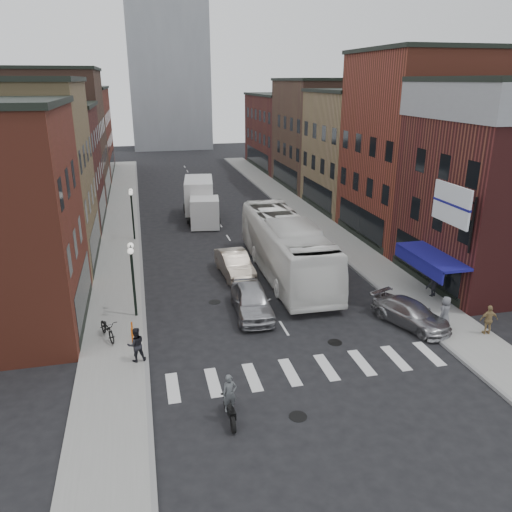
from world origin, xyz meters
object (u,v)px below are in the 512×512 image
Objects in this scene: parked_bicycle at (107,329)px; ped_right_a at (433,283)px; sedan_left_near at (252,300)px; sedan_left_far at (235,264)px; billboard_sign at (453,206)px; transit_bus at (286,247)px; streetlamp_near at (132,267)px; bike_rack at (132,332)px; ped_left_solo at (136,345)px; streetlamp_far at (132,205)px; ped_right_b at (489,320)px; motorcycle_rider at (230,400)px; curb_car at (411,314)px; box_truck at (201,201)px; ped_right_c at (445,312)px.

ped_right_a is (18.28, 0.89, 0.30)m from parked_bicycle.
sedan_left_near is 10.77m from ped_right_a.
billboard_sign is at bearing -44.49° from sedan_left_far.
streetlamp_near is at bearing -154.83° from transit_bus.
bike_rack is (-0.20, -2.70, -2.36)m from streetlamp_near.
sedan_left_far is 2.99× the size of ped_left_solo.
streetlamp_far reaches higher than ped_right_b.
curb_car is at bearing 23.43° from motorcycle_rider.
billboard_sign is 1.86× the size of motorcycle_rider.
ped_left_solo is at bearing -135.85° from transit_bus.
motorcycle_rider is 14.11m from ped_right_b.
sedan_left_far is at bearing -36.04° from ped_right_b.
box_truck reaches higher than curb_car.
streetlamp_near is 1.00× the size of streetlamp_far.
box_truck is 4.23× the size of motorcycle_rider.
transit_bus is at bearing -84.86° from ped_right_c.
ped_right_a is at bearing 1.49° from sedan_left_near.
ped_right_b is (10.85, -5.15, 0.09)m from sedan_left_near.
billboard_sign is 25.07m from box_truck.
curb_car is 15.38m from parked_bicycle.
box_truck is 24.54m from ped_left_solo.
transit_bus is 13.26m from ped_left_solo.
billboard_sign is at bearing -24.26° from parked_bicycle.
billboard_sign is 4.62× the size of bike_rack.
ped_right_c is at bearing -29.16° from parked_bicycle.
bike_rack is at bearing -90.69° from streetlamp_far.
transit_bus is (9.64, -9.66, -1.02)m from streetlamp_far.
sedan_left_far is 3.16× the size of ped_right_b.
sedan_left_near is at bearing -15.65° from ped_right_b.
sedan_left_near is at bearing -10.65° from parked_bicycle.
ped_right_c is (9.06, -9.72, 0.16)m from sedan_left_far.
curb_car is at bearing -162.50° from billboard_sign.
ped_right_a is (10.93, -20.44, -0.80)m from box_truck.
ped_right_a is at bearing -79.22° from ped_right_b.
sedan_left_far is 13.29m from ped_right_c.
bike_rack is 7.81m from motorcycle_rider.
bike_rack is 0.49× the size of ped_left_solo.
sedan_left_near is 1.00× the size of sedan_left_far.
bike_rack is 0.09× the size of box_truck.
sedan_left_far is at bearing -73.73° from ped_right_c.
sedan_left_far is (0.36, -14.26, -0.96)m from box_truck.
streetlamp_far is 2.53× the size of ped_right_a.
ped_right_b reaches higher than curb_car.
streetlamp_far is at bearing 132.41° from billboard_sign.
billboard_sign is 2.28× the size of ped_right_c.
parked_bicycle is at bearing -94.80° from streetlamp_far.
streetlamp_near is 14.00m from streetlamp_far.
ped_right_b reaches higher than sedan_left_near.
sedan_left_near is at bearing -158.82° from ped_left_solo.
motorcycle_rider is (-2.64, -28.72, -0.82)m from box_truck.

